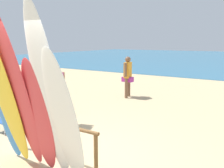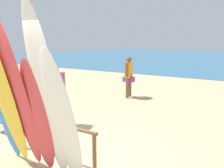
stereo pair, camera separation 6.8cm
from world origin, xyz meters
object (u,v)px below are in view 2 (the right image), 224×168
(surfboard_rack, at_px, (54,132))
(beach_chair_blue, at_px, (44,96))
(surfboard_white_4, at_px, (47,95))
(surfboard_white_5, at_px, (62,119))
(beach_chair_red, at_px, (13,113))
(surfboard_blue_0, at_px, (4,105))
(beachgoer_photographing, at_px, (55,91))
(surfboard_red_3, at_px, (38,117))
(surfboard_yellow_1, at_px, (3,92))
(beachgoer_midbeach, at_px, (129,74))
(surfboard_red_2, at_px, (18,93))

(surfboard_rack, height_order, beach_chair_blue, beach_chair_blue)
(surfboard_white_4, relative_size, surfboard_white_5, 1.30)
(surfboard_white_4, distance_m, beach_chair_red, 2.95)
(surfboard_blue_0, height_order, beach_chair_red, surfboard_blue_0)
(surfboard_white_5, height_order, beachgoer_photographing, surfboard_white_5)
(surfboard_red_3, distance_m, beach_chair_blue, 4.15)
(surfboard_yellow_1, distance_m, beachgoer_midbeach, 6.03)
(surfboard_rack, xyz_separation_m, surfboard_white_5, (0.75, -0.54, 0.53))
(surfboard_white_5, xyz_separation_m, beach_chair_red, (-2.84, 1.15, -0.66))
(surfboard_rack, relative_size, surfboard_yellow_1, 0.69)
(surfboard_blue_0, distance_m, beachgoer_photographing, 1.98)
(surfboard_white_5, bearing_deg, surfboard_blue_0, -177.58)
(beachgoer_midbeach, relative_size, beach_chair_blue, 1.85)
(surfboard_blue_0, bearing_deg, surfboard_white_4, -2.10)
(surfboard_blue_0, distance_m, surfboard_white_4, 1.24)
(beachgoer_midbeach, bearing_deg, beach_chair_red, 161.38)
(surfboard_rack, bearing_deg, beachgoer_photographing, 134.43)
(surfboard_red_2, height_order, beachgoer_midbeach, surfboard_red_2)
(surfboard_yellow_1, height_order, beach_chair_blue, surfboard_yellow_1)
(surfboard_white_5, bearing_deg, beach_chair_blue, 146.24)
(beachgoer_midbeach, distance_m, beach_chair_blue, 3.37)
(surfboard_white_5, height_order, beachgoer_midbeach, surfboard_white_5)
(beach_chair_red, bearing_deg, beachgoer_midbeach, 83.01)
(beach_chair_blue, bearing_deg, surfboard_red_3, -65.48)
(surfboard_yellow_1, distance_m, beach_chair_blue, 3.98)
(surfboard_blue_0, relative_size, beach_chair_red, 2.75)
(beach_chair_red, bearing_deg, surfboard_white_5, -19.75)
(beach_chair_red, bearing_deg, surfboard_white_4, -21.99)
(surfboard_rack, bearing_deg, surfboard_red_2, -109.14)
(surfboard_yellow_1, xyz_separation_m, beachgoer_midbeach, (-0.85, 5.96, -0.45))
(surfboard_rack, height_order, surfboard_red_3, surfboard_red_3)
(surfboard_blue_0, distance_m, surfboard_white_5, 1.51)
(surfboard_red_3, xyz_separation_m, beach_chair_red, (-2.21, 1.07, -0.57))
(surfboard_blue_0, xyz_separation_m, surfboard_white_5, (1.50, -0.06, 0.01))
(surfboard_rack, height_order, surfboard_white_5, surfboard_white_5)
(beach_chair_blue, bearing_deg, surfboard_red_2, -69.88)
(surfboard_white_5, bearing_deg, surfboard_red_2, -173.01)
(surfboard_red_2, xyz_separation_m, surfboard_red_3, (0.32, 0.12, -0.38))
(surfboard_rack, xyz_separation_m, beach_chair_blue, (-2.89, 2.35, -0.13))
(surfboard_white_4, height_order, beach_chair_blue, surfboard_white_4)
(surfboard_blue_0, distance_m, beach_chair_blue, 3.60)
(beachgoer_midbeach, bearing_deg, beach_chair_blue, 142.72)
(surfboard_yellow_1, xyz_separation_m, beachgoer_photographing, (-0.90, 2.06, -0.44))
(surfboard_yellow_1, bearing_deg, surfboard_red_2, 14.38)
(surfboard_yellow_1, xyz_separation_m, surfboard_white_4, (0.91, 0.13, 0.03))
(surfboard_yellow_1, height_order, surfboard_white_4, surfboard_white_4)
(surfboard_blue_0, relative_size, beach_chair_blue, 2.48)
(surfboard_red_2, bearing_deg, surfboard_yellow_1, -160.37)
(beachgoer_midbeach, height_order, beach_chair_blue, beachgoer_midbeach)
(beach_chair_blue, bearing_deg, surfboard_white_5, -60.90)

